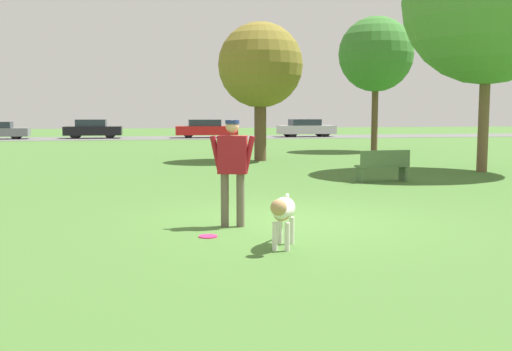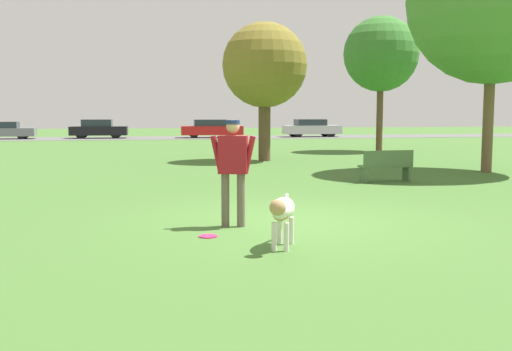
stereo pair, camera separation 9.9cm
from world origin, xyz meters
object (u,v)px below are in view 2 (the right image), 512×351
Objects in this scene: parked_car_red at (211,129)px; parked_car_silver at (311,128)px; tree_mid_center at (265,66)px; parked_car_black at (99,129)px; tree_far_right at (381,54)px; person at (233,163)px; frisbee at (208,236)px; dog at (282,211)px; parked_car_grey at (3,130)px; park_bench at (386,165)px.

parked_car_red is 1.06× the size of parked_car_silver.
parked_car_black is (-7.54, 21.41, -2.88)m from tree_mid_center.
parked_car_black is at bearing 129.52° from tree_far_right.
frisbee is at bearing -106.77° from person.
tree_mid_center is (2.70, 14.40, 3.03)m from dog.
dog is 0.27× the size of parked_car_black.
frisbee is 36.26m from parked_car_grey.
tree_far_right is 13.45m from park_bench.
parked_car_red is (3.49, 33.52, -0.37)m from person.
tree_mid_center is at bearing 93.04° from person.
park_bench is at bearing -76.95° from tree_mid_center.
parked_car_black is 2.79× the size of park_bench.
parked_car_black is (6.31, 0.11, 0.07)m from parked_car_grey.
parked_car_silver is (10.98, 33.69, -0.36)m from person.
person is at bearing -74.50° from parked_car_grey.
parked_car_grey is (-11.15, 35.70, 0.08)m from dog.
tree_far_right reaches higher than parked_car_red.
parked_car_silver is 29.05m from park_bench.
person is 0.33× the size of tree_mid_center.
parked_car_black is 0.89× the size of parked_car_red.
person is 1.56× the size of dog.
tree_mid_center is at bearing -80.89° from park_bench.
person is 35.44m from parked_car_silver.
dog is at bearing -107.40° from parked_car_silver.
parked_car_silver is at bearing -2.94° from parked_car_grey.
frisbee is 21.05m from tree_far_right.
person is at bearing 43.56° from park_bench.
parked_car_grey is (-10.73, 34.05, -0.43)m from person.
frisbee is at bearing -119.21° from tree_far_right.
parked_car_black is at bearing 96.43° from frisbee.
person is 34.44m from parked_car_black.
frisbee is at bearing -112.93° from dog.
tree_far_right reaches higher than frisbee.
tree_far_right is (10.04, 17.95, 4.48)m from frisbee.
person reaches higher than dog.
tree_far_right is 4.39× the size of park_bench.
person is 6.16× the size of frisbee.
dog is 21.34m from tree_far_right.
dog is 0.26× the size of parked_car_silver.
tree_mid_center reaches higher than parked_car_black.
person is 0.43× the size of parked_car_black.
parked_car_black is at bearing 114.17° from person.
parked_car_silver reaches higher than park_bench.
park_bench is at bearing 170.08° from dog.
person is at bearing -103.76° from tree_mid_center.
tree_far_right is (6.43, 4.48, 0.95)m from tree_mid_center.
frisbee is at bearing -109.19° from parked_car_silver.
parked_car_black is at bearing -149.68° from dog.
frisbee is 14.39m from tree_mid_center.
person is at bearing -119.01° from tree_far_right.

